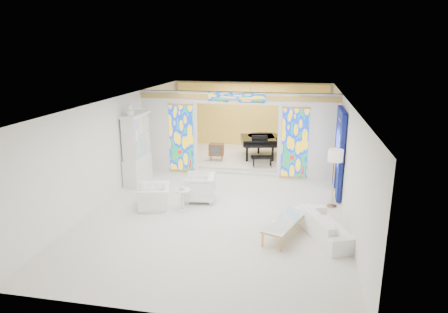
% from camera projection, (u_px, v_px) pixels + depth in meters
% --- Properties ---
extents(floor, '(12.00, 12.00, 0.00)m').
position_uv_depth(floor, '(227.00, 194.00, 12.64)').
color(floor, silver).
rests_on(floor, ground).
extents(ceiling, '(7.00, 12.00, 0.02)m').
position_uv_depth(ceiling, '(227.00, 99.00, 11.85)').
color(ceiling, white).
rests_on(ceiling, wall_back).
extents(wall_back, '(7.00, 0.02, 3.00)m').
position_uv_depth(wall_back, '(251.00, 116.00, 17.92)').
color(wall_back, white).
rests_on(wall_back, floor).
extents(wall_front, '(7.00, 0.02, 3.00)m').
position_uv_depth(wall_front, '(161.00, 236.00, 6.57)').
color(wall_front, white).
rests_on(wall_front, floor).
extents(wall_left, '(0.02, 12.00, 3.00)m').
position_uv_depth(wall_left, '(120.00, 143.00, 12.88)').
color(wall_left, white).
rests_on(wall_left, floor).
extents(wall_right, '(0.02, 12.00, 3.00)m').
position_uv_depth(wall_right, '(345.00, 154.00, 11.61)').
color(wall_right, white).
rests_on(wall_right, floor).
extents(partition_wall, '(7.00, 0.22, 3.00)m').
position_uv_depth(partition_wall, '(237.00, 130.00, 14.09)').
color(partition_wall, white).
rests_on(partition_wall, floor).
extents(stained_glass_left, '(0.90, 0.04, 2.40)m').
position_uv_depth(stained_glass_left, '(181.00, 138.00, 14.46)').
color(stained_glass_left, gold).
rests_on(stained_glass_left, partition_wall).
extents(stained_glass_right, '(0.90, 0.04, 2.40)m').
position_uv_depth(stained_glass_right, '(295.00, 143.00, 13.72)').
color(stained_glass_right, gold).
rests_on(stained_glass_right, partition_wall).
extents(stained_glass_transom, '(2.00, 0.04, 0.34)m').
position_uv_depth(stained_glass_transom, '(237.00, 98.00, 13.68)').
color(stained_glass_transom, gold).
rests_on(stained_glass_transom, partition_wall).
extents(alcove_platform, '(6.80, 3.80, 0.18)m').
position_uv_depth(alcove_platform, '(245.00, 157.00, 16.50)').
color(alcove_platform, silver).
rests_on(alcove_platform, floor).
extents(gold_curtain_back, '(6.70, 0.10, 2.90)m').
position_uv_depth(gold_curtain_back, '(251.00, 116.00, 17.81)').
color(gold_curtain_back, gold).
rests_on(gold_curtain_back, wall_back).
extents(chandelier, '(0.48, 0.48, 0.30)m').
position_uv_depth(chandelier, '(250.00, 98.00, 15.71)').
color(chandelier, '#C08D43').
rests_on(chandelier, ceiling).
extents(blue_drapes, '(0.14, 1.85, 2.65)m').
position_uv_depth(blue_drapes, '(340.00, 145.00, 12.27)').
color(blue_drapes, navy).
rests_on(blue_drapes, wall_right).
extents(china_cabinet, '(0.56, 1.46, 2.72)m').
position_uv_depth(china_cabinet, '(137.00, 149.00, 13.48)').
color(china_cabinet, silver).
rests_on(china_cabinet, floor).
extents(armchair_left, '(1.13, 1.22, 0.65)m').
position_uv_depth(armchair_left, '(154.00, 197.00, 11.52)').
color(armchair_left, white).
rests_on(armchair_left, floor).
extents(armchair_right, '(1.01, 0.99, 0.82)m').
position_uv_depth(armchair_right, '(200.00, 188.00, 12.01)').
color(armchair_right, silver).
rests_on(armchair_right, floor).
extents(sofa, '(1.56, 2.20, 0.60)m').
position_uv_depth(sofa, '(327.00, 225.00, 9.73)').
color(sofa, white).
rests_on(sofa, floor).
extents(side_table, '(0.54, 0.54, 0.61)m').
position_uv_depth(side_table, '(182.00, 197.00, 11.32)').
color(side_table, silver).
rests_on(side_table, floor).
extents(vase, '(0.17, 0.17, 0.17)m').
position_uv_depth(vase, '(182.00, 187.00, 11.24)').
color(vase, silver).
rests_on(vase, side_table).
extents(coffee_table, '(1.14, 1.90, 0.41)m').
position_uv_depth(coffee_table, '(286.00, 221.00, 9.79)').
color(coffee_table, silver).
rests_on(coffee_table, floor).
extents(floor_lamp, '(0.47, 0.47, 1.72)m').
position_uv_depth(floor_lamp, '(335.00, 158.00, 11.25)').
color(floor_lamp, '#C08D43').
rests_on(floor_lamp, floor).
extents(grand_piano, '(1.79, 2.74, 1.01)m').
position_uv_depth(grand_piano, '(261.00, 140.00, 16.12)').
color(grand_piano, black).
rests_on(grand_piano, alcove_platform).
extents(tv_console, '(0.60, 0.43, 0.66)m').
position_uv_depth(tv_console, '(216.00, 150.00, 15.63)').
color(tv_console, brown).
rests_on(tv_console, alcove_platform).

